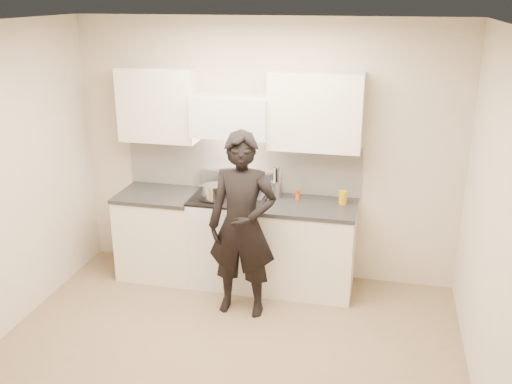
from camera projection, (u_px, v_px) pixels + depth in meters
The scene contains 11 objects.
ground_plane at pixel (221, 362), 4.75m from camera, with size 4.00×4.00×0.00m, color #816A4C.
room_shell at pixel (223, 165), 4.57m from camera, with size 4.04×3.54×2.70m.
stove at pixel (230, 238), 5.96m from camera, with size 0.76×0.65×0.96m.
counter_right at pixel (309, 247), 5.79m from camera, with size 0.92×0.67×0.92m.
counter_left at pixel (160, 233), 6.13m from camera, with size 0.82×0.67×0.92m.
wok at pixel (245, 183), 5.85m from camera, with size 0.35×0.44×0.28m.
stock_pot at pixel (214, 192), 5.67m from camera, with size 0.31×0.23×0.15m.
utensil_crock at pixel (276, 188), 5.83m from camera, with size 0.12×0.12×0.31m.
spice_jar at pixel (298, 195), 5.76m from camera, with size 0.04×0.04×0.10m.
oil_glass at pixel (343, 198), 5.64m from camera, with size 0.08×0.08×0.14m.
person at pixel (242, 226), 5.24m from camera, with size 0.64×0.42×1.76m, color black.
Camera 1 is at (1.18, -3.84, 2.91)m, focal length 40.00 mm.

